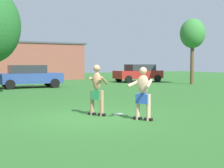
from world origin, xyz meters
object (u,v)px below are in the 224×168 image
at_px(player_in_blue, 143,92).
at_px(tree_behind_players, 193,34).
at_px(car_red_near_post, 139,73).
at_px(car_blue_far_end, 29,76).
at_px(player_near, 97,89).
at_px(frisbee, 118,114).

distance_m(player_in_blue, tree_behind_players, 17.57).
bearing_deg(car_red_near_post, car_blue_far_end, -170.72).
height_order(car_red_near_post, tree_behind_players, tree_behind_players).
relative_size(player_in_blue, car_red_near_post, 0.37).
distance_m(car_red_near_post, tree_behind_players, 6.06).
height_order(player_near, tree_behind_players, tree_behind_players).
bearing_deg(car_red_near_post, player_near, -129.19).
xyz_separation_m(player_near, player_in_blue, (0.79, -1.51, -0.03)).
bearing_deg(player_in_blue, player_near, 117.77).
relative_size(player_in_blue, car_blue_far_end, 0.37).
xyz_separation_m(car_blue_far_end, tree_behind_players, (12.33, -3.09, 3.19)).
relative_size(player_near, car_red_near_post, 0.38).
bearing_deg(tree_behind_players, car_blue_far_end, 165.92).
distance_m(player_near, car_blue_far_end, 13.04).
xyz_separation_m(car_red_near_post, car_blue_far_end, (-10.47, -1.71, 0.00)).
height_order(car_blue_far_end, tree_behind_players, tree_behind_players).
xyz_separation_m(car_red_near_post, tree_behind_players, (1.86, -4.80, 3.19)).
height_order(player_in_blue, car_red_near_post, player_in_blue).
bearing_deg(car_red_near_post, player_in_blue, -124.61).
bearing_deg(car_blue_far_end, frisbee, -93.36).
bearing_deg(car_blue_far_end, tree_behind_players, -14.08).
xyz_separation_m(player_in_blue, car_blue_far_end, (0.69, 14.46, -0.04)).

